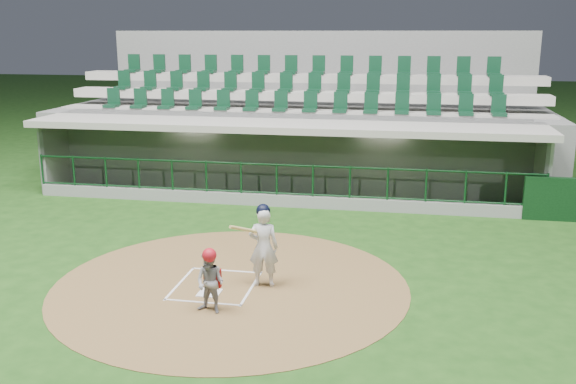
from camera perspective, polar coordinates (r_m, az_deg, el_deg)
ground at (r=13.46m, az=-6.11°, el=-7.85°), size 120.00×120.00×0.00m
dirt_circle at (r=13.20m, az=-5.10°, el=-8.25°), size 7.20×7.20×0.01m
home_plate at (r=12.84m, az=-7.01°, el=-8.89°), size 0.43×0.43×0.02m
batter_box_chalk at (r=13.19m, az=-6.48°, el=-8.25°), size 1.55×1.80×0.01m
dugout_structure at (r=20.49m, az=0.21°, el=2.69°), size 16.40×3.70×3.00m
seating_deck at (r=23.42m, az=1.40°, el=5.25°), size 17.00×6.72×5.15m
batter at (r=12.83m, az=-2.20°, el=-4.74°), size 0.85×0.86×1.71m
catcher at (r=11.81m, az=-6.93°, el=-7.84°), size 0.65×0.56×1.23m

